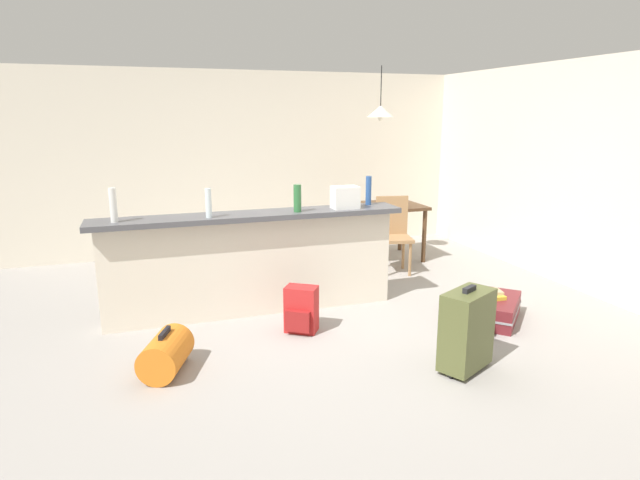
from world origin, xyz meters
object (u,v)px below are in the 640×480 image
Objects in this scene: bottle_white at (113,205)px; grocery_bag at (345,197)px; pendant_lamp at (381,111)px; suitcase_flat_maroon at (490,309)px; backpack_red at (301,310)px; bottle_blue at (369,190)px; bottle_green at (297,198)px; duffel_bag_orange at (166,354)px; suitcase_upright_olive at (467,329)px; dining_table at (380,212)px; bottle_clear at (208,203)px; dining_chair_near_partition at (393,231)px; book_stack at (491,294)px.

bottle_white is 2.15m from grocery_bag.
suitcase_flat_maroon is at bearing -86.49° from pendant_lamp.
pendant_lamp is 3.10m from backpack_red.
bottle_blue is at bearing 22.75° from grocery_bag.
suitcase_flat_maroon is at bearing -49.44° from bottle_blue.
suitcase_flat_maroon is (0.85, -0.99, -1.04)m from bottle_blue.
bottle_green is at bearing -175.91° from grocery_bag.
bottle_blue is 2.60m from duffel_bag_orange.
suitcase_upright_olive is (0.03, -1.80, -0.82)m from bottle_blue.
dining_table is 1.31m from pendant_lamp.
bottle_white is at bearing 165.60° from suitcase_flat_maroon.
bottle_clear is 0.90× the size of bottle_blue.
suitcase_flat_maroon is (2.50, -0.80, -1.02)m from bottle_clear.
bottle_clear is 2.82m from suitcase_flat_maroon.
pendant_lamp is at bearing 77.64° from suitcase_upright_olive.
bottle_white reaches higher than suitcase_upright_olive.
pendant_lamp reaches higher than bottle_blue.
bottle_blue is (2.46, 0.14, -0.00)m from bottle_white.
duffel_bag_orange is (0.33, -0.97, -1.00)m from bottle_white.
dining_chair_near_partition reaches higher than book_stack.
grocery_bag is at bearing 41.54° from backpack_red.
bottle_white reaches higher than duffel_bag_orange.
bottle_blue is 0.44× the size of pendant_lamp.
bottle_clear reaches higher than duffel_bag_orange.
book_stack is (1.66, -0.83, -0.88)m from bottle_green.
dining_chair_near_partition is (2.35, 0.98, -0.62)m from bottle_clear.
bottle_green reaches higher than dining_chair_near_partition.
duffel_bag_orange reaches higher than suitcase_flat_maroon.
suitcase_upright_olive is (1.69, -1.60, -0.80)m from bottle_clear.
dining_table is 1.18× the size of dining_chair_near_partition.
bottle_green is at bearing -136.16° from dining_table.
bottle_clear is at bearing -157.33° from dining_chair_near_partition.
bottle_blue reaches higher than bottle_green.
dining_table is (0.77, 1.36, -0.50)m from bottle_blue.
suitcase_upright_olive is (-0.81, -0.81, 0.22)m from suitcase_flat_maroon.
pendant_lamp is at bearing 43.52° from bottle_green.
suitcase_upright_olive is at bearing -102.36° from pendant_lamp.
suitcase_upright_olive reaches higher than suitcase_flat_maroon.
dining_table is 1.31× the size of suitcase_flat_maroon.
suitcase_upright_olive is 1.15m from book_stack.
bottle_white is 0.32× the size of dining_chair_near_partition.
bottle_white is at bearing 160.22° from backpack_red.
bottle_clear is at bearing -148.07° from pendant_lamp.
duffel_bag_orange is 2.21× the size of book_stack.
bottle_clear is 0.84m from bottle_green.
suitcase_flat_maroon is at bearing 10.95° from book_stack.
suitcase_upright_olive reaches higher than duffel_bag_orange.
bottle_white is at bearing 176.26° from bottle_clear.
suitcase_flat_maroon is (0.08, -2.35, -0.54)m from dining_table.
grocery_bag is 0.62× the size of backpack_red.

